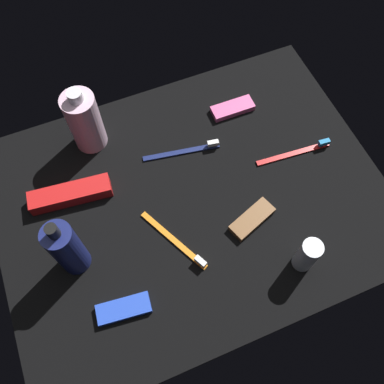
{
  "coord_description": "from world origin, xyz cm",
  "views": [
    {
      "loc": [
        15.07,
        36.52,
        82.76
      ],
      "look_at": [
        0.0,
        0.0,
        3.0
      ],
      "focal_mm": 39.06,
      "sensor_mm": 36.0,
      "label": 1
    }
  ],
  "objects_px": {
    "toothbrush_red": "(298,152)",
    "toothbrush_navy": "(186,150)",
    "bodywash_bottle": "(85,121)",
    "snack_bar_pink": "(233,108)",
    "snack_bar_brown": "(252,219)",
    "toothbrush_orange": "(177,243)",
    "toothpaste_box_red": "(70,194)",
    "lotion_bottle": "(67,248)",
    "snack_bar_blue": "(124,309)",
    "deodorant_stick": "(307,255)"
  },
  "relations": [
    {
      "from": "toothbrush_navy",
      "to": "snack_bar_pink",
      "type": "bearing_deg",
      "value": -155.74
    },
    {
      "from": "bodywash_bottle",
      "to": "toothbrush_navy",
      "type": "distance_m",
      "value": 0.24
    },
    {
      "from": "bodywash_bottle",
      "to": "toothbrush_navy",
      "type": "relative_size",
      "value": 0.96
    },
    {
      "from": "lotion_bottle",
      "to": "snack_bar_blue",
      "type": "height_order",
      "value": "lotion_bottle"
    },
    {
      "from": "lotion_bottle",
      "to": "toothbrush_navy",
      "type": "bearing_deg",
      "value": -152.54
    },
    {
      "from": "toothpaste_box_red",
      "to": "deodorant_stick",
      "type": "bearing_deg",
      "value": 147.31
    },
    {
      "from": "toothbrush_orange",
      "to": "toothpaste_box_red",
      "type": "bearing_deg",
      "value": -47.15
    },
    {
      "from": "toothbrush_red",
      "to": "toothpaste_box_red",
      "type": "xyz_separation_m",
      "value": [
        0.51,
        -0.09,
        0.01
      ]
    },
    {
      "from": "toothbrush_red",
      "to": "toothbrush_navy",
      "type": "distance_m",
      "value": 0.26
    },
    {
      "from": "snack_bar_pink",
      "to": "toothbrush_orange",
      "type": "bearing_deg",
      "value": 47.74
    },
    {
      "from": "deodorant_stick",
      "to": "snack_bar_blue",
      "type": "height_order",
      "value": "deodorant_stick"
    },
    {
      "from": "toothbrush_red",
      "to": "snack_bar_blue",
      "type": "height_order",
      "value": "toothbrush_red"
    },
    {
      "from": "toothbrush_navy",
      "to": "snack_bar_brown",
      "type": "xyz_separation_m",
      "value": [
        -0.06,
        0.21,
        0.0
      ]
    },
    {
      "from": "lotion_bottle",
      "to": "snack_bar_blue",
      "type": "xyz_separation_m",
      "value": [
        -0.06,
        0.13,
        -0.07
      ]
    },
    {
      "from": "lotion_bottle",
      "to": "deodorant_stick",
      "type": "height_order",
      "value": "lotion_bottle"
    },
    {
      "from": "toothbrush_red",
      "to": "snack_bar_blue",
      "type": "xyz_separation_m",
      "value": [
        0.48,
        0.19,
        0.0
      ]
    },
    {
      "from": "toothpaste_box_red",
      "to": "snack_bar_pink",
      "type": "height_order",
      "value": "toothpaste_box_red"
    },
    {
      "from": "lotion_bottle",
      "to": "deodorant_stick",
      "type": "distance_m",
      "value": 0.46
    },
    {
      "from": "toothbrush_navy",
      "to": "snack_bar_pink",
      "type": "xyz_separation_m",
      "value": [
        -0.15,
        -0.07,
        0.0
      ]
    },
    {
      "from": "toothbrush_red",
      "to": "toothpaste_box_red",
      "type": "distance_m",
      "value": 0.52
    },
    {
      "from": "deodorant_stick",
      "to": "toothpaste_box_red",
      "type": "xyz_separation_m",
      "value": [
        0.39,
        -0.32,
        -0.03
      ]
    },
    {
      "from": "toothbrush_red",
      "to": "toothbrush_navy",
      "type": "height_order",
      "value": "same"
    },
    {
      "from": "deodorant_stick",
      "to": "snack_bar_blue",
      "type": "distance_m",
      "value": 0.37
    },
    {
      "from": "toothbrush_navy",
      "to": "snack_bar_pink",
      "type": "relative_size",
      "value": 1.72
    },
    {
      "from": "deodorant_stick",
      "to": "snack_bar_pink",
      "type": "height_order",
      "value": "deodorant_stick"
    },
    {
      "from": "toothpaste_box_red",
      "to": "toothbrush_navy",
      "type": "bearing_deg",
      "value": -170.6
    },
    {
      "from": "lotion_bottle",
      "to": "bodywash_bottle",
      "type": "relative_size",
      "value": 1.06
    },
    {
      "from": "deodorant_stick",
      "to": "toothbrush_navy",
      "type": "height_order",
      "value": "deodorant_stick"
    },
    {
      "from": "toothbrush_red",
      "to": "snack_bar_pink",
      "type": "relative_size",
      "value": 1.73
    },
    {
      "from": "bodywash_bottle",
      "to": "toothbrush_orange",
      "type": "distance_m",
      "value": 0.34
    },
    {
      "from": "bodywash_bottle",
      "to": "toothpaste_box_red",
      "type": "relative_size",
      "value": 0.98
    },
    {
      "from": "toothbrush_orange",
      "to": "toothbrush_navy",
      "type": "distance_m",
      "value": 0.23
    },
    {
      "from": "snack_bar_brown",
      "to": "snack_bar_pink",
      "type": "xyz_separation_m",
      "value": [
        -0.08,
        -0.28,
        0.0
      ]
    },
    {
      "from": "toothbrush_red",
      "to": "snack_bar_blue",
      "type": "distance_m",
      "value": 0.52
    },
    {
      "from": "lotion_bottle",
      "to": "bodywash_bottle",
      "type": "height_order",
      "value": "lotion_bottle"
    },
    {
      "from": "toothbrush_orange",
      "to": "toothbrush_navy",
      "type": "height_order",
      "value": "same"
    },
    {
      "from": "bodywash_bottle",
      "to": "snack_bar_pink",
      "type": "distance_m",
      "value": 0.35
    },
    {
      "from": "bodywash_bottle",
      "to": "toothbrush_orange",
      "type": "relative_size",
      "value": 1.03
    },
    {
      "from": "deodorant_stick",
      "to": "toothpaste_box_red",
      "type": "bearing_deg",
      "value": -39.25
    },
    {
      "from": "bodywash_bottle",
      "to": "snack_bar_pink",
      "type": "relative_size",
      "value": 1.66
    },
    {
      "from": "toothbrush_navy",
      "to": "snack_bar_brown",
      "type": "distance_m",
      "value": 0.22
    },
    {
      "from": "toothbrush_orange",
      "to": "lotion_bottle",
      "type": "bearing_deg",
      "value": -12.08
    },
    {
      "from": "bodywash_bottle",
      "to": "deodorant_stick",
      "type": "height_order",
      "value": "bodywash_bottle"
    },
    {
      "from": "deodorant_stick",
      "to": "snack_bar_brown",
      "type": "height_order",
      "value": "deodorant_stick"
    },
    {
      "from": "toothbrush_red",
      "to": "deodorant_stick",
      "type": "bearing_deg",
      "value": 63.02
    },
    {
      "from": "snack_bar_blue",
      "to": "snack_bar_pink",
      "type": "xyz_separation_m",
      "value": [
        -0.4,
        -0.36,
        0.0
      ]
    },
    {
      "from": "toothbrush_navy",
      "to": "bodywash_bottle",
      "type": "bearing_deg",
      "value": -30.27
    },
    {
      "from": "lotion_bottle",
      "to": "snack_bar_blue",
      "type": "distance_m",
      "value": 0.16
    },
    {
      "from": "toothbrush_navy",
      "to": "lotion_bottle",
      "type": "bearing_deg",
      "value": 27.46
    },
    {
      "from": "toothbrush_orange",
      "to": "toothbrush_red",
      "type": "xyz_separation_m",
      "value": [
        -0.34,
        -0.1,
        0.0
      ]
    }
  ]
}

